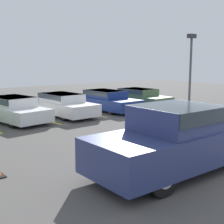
{
  "coord_description": "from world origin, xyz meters",
  "views": [
    {
      "loc": [
        -8.51,
        -4.61,
        3.06
      ],
      "look_at": [
        -0.36,
        4.83,
        1.0
      ],
      "focal_mm": 50.0,
      "sensor_mm": 36.0,
      "label": 1
    }
  ],
  "objects_px": {
    "parked_sedan_d": "(106,100)",
    "light_post": "(191,58)",
    "pickup_truck": "(183,138)",
    "parked_sedan_e": "(139,97)",
    "parked_sedan_b": "(13,108)",
    "parked_sedan_c": "(62,104)"
  },
  "relations": [
    {
      "from": "parked_sedan_b",
      "to": "pickup_truck",
      "type": "bearing_deg",
      "value": -1.65
    },
    {
      "from": "parked_sedan_d",
      "to": "parked_sedan_e",
      "type": "bearing_deg",
      "value": 89.49
    },
    {
      "from": "pickup_truck",
      "to": "parked_sedan_d",
      "type": "bearing_deg",
      "value": 64.54
    },
    {
      "from": "parked_sedan_d",
      "to": "parked_sedan_e",
      "type": "distance_m",
      "value": 2.88
    },
    {
      "from": "pickup_truck",
      "to": "light_post",
      "type": "height_order",
      "value": "light_post"
    },
    {
      "from": "parked_sedan_c",
      "to": "light_post",
      "type": "xyz_separation_m",
      "value": [
        10.56,
        -1.01,
        2.57
      ]
    },
    {
      "from": "parked_sedan_b",
      "to": "parked_sedan_e",
      "type": "height_order",
      "value": "parked_sedan_b"
    },
    {
      "from": "parked_sedan_b",
      "to": "parked_sedan_d",
      "type": "relative_size",
      "value": 0.98
    },
    {
      "from": "parked_sedan_d",
      "to": "light_post",
      "type": "xyz_separation_m",
      "value": [
        7.5,
        -0.85,
        2.57
      ]
    },
    {
      "from": "pickup_truck",
      "to": "parked_sedan_e",
      "type": "xyz_separation_m",
      "value": [
        8.08,
        9.64,
        -0.29
      ]
    },
    {
      "from": "parked_sedan_d",
      "to": "light_post",
      "type": "bearing_deg",
      "value": 83.3
    },
    {
      "from": "light_post",
      "to": "parked_sedan_e",
      "type": "bearing_deg",
      "value": 169.73
    },
    {
      "from": "pickup_truck",
      "to": "parked_sedan_c",
      "type": "xyz_separation_m",
      "value": [
        2.15,
        9.82,
        -0.26
      ]
    },
    {
      "from": "pickup_truck",
      "to": "parked_sedan_e",
      "type": "distance_m",
      "value": 12.58
    },
    {
      "from": "pickup_truck",
      "to": "light_post",
      "type": "distance_m",
      "value": 15.63
    },
    {
      "from": "pickup_truck",
      "to": "parked_sedan_c",
      "type": "distance_m",
      "value": 10.05
    },
    {
      "from": "parked_sedan_d",
      "to": "light_post",
      "type": "height_order",
      "value": "light_post"
    },
    {
      "from": "parked_sedan_b",
      "to": "light_post",
      "type": "bearing_deg",
      "value": 79.7
    },
    {
      "from": "parked_sedan_e",
      "to": "parked_sedan_d",
      "type": "bearing_deg",
      "value": -89.43
    },
    {
      "from": "pickup_truck",
      "to": "parked_sedan_e",
      "type": "height_order",
      "value": "pickup_truck"
    },
    {
      "from": "pickup_truck",
      "to": "parked_sedan_b",
      "type": "bearing_deg",
      "value": 96.86
    },
    {
      "from": "parked_sedan_c",
      "to": "parked_sedan_e",
      "type": "bearing_deg",
      "value": 88.32
    }
  ]
}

